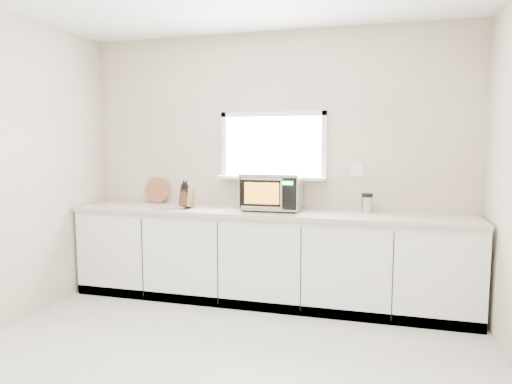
% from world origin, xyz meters
% --- Properties ---
extents(back_wall, '(4.00, 0.17, 2.70)m').
position_xyz_m(back_wall, '(0.00, 2.00, 1.36)').
color(back_wall, beige).
rests_on(back_wall, ground).
extents(cabinets, '(3.92, 0.60, 0.88)m').
position_xyz_m(cabinets, '(0.00, 1.70, 0.44)').
color(cabinets, white).
rests_on(cabinets, ground).
extents(countertop, '(3.92, 0.64, 0.04)m').
position_xyz_m(countertop, '(0.00, 1.69, 0.90)').
color(countertop, beige).
rests_on(countertop, cabinets).
extents(microwave, '(0.58, 0.48, 0.37)m').
position_xyz_m(microwave, '(0.05, 1.77, 1.11)').
color(microwave, black).
rests_on(microwave, countertop).
extents(knife_block, '(0.11, 0.21, 0.29)m').
position_xyz_m(knife_block, '(-0.81, 1.64, 1.04)').
color(knife_block, '#49341A').
rests_on(knife_block, countertop).
extents(cutting_board, '(0.29, 0.07, 0.28)m').
position_xyz_m(cutting_board, '(-1.30, 1.94, 1.06)').
color(cutting_board, brown).
rests_on(cutting_board, countertop).
extents(coffee_grinder, '(0.11, 0.11, 0.19)m').
position_xyz_m(coffee_grinder, '(0.96, 1.83, 1.01)').
color(coffee_grinder, '#AAACB1').
rests_on(coffee_grinder, countertop).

